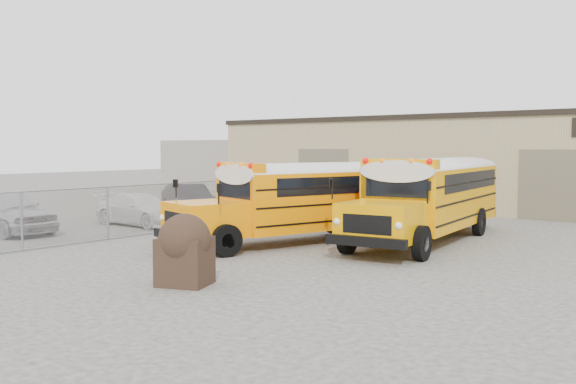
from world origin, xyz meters
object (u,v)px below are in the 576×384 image
Objects in this scene: school_bus_right at (476,184)px; tarp_bundle at (185,249)px; car_white at (141,210)px; car_dark at (189,200)px; car_silver at (6,211)px; school_bus_left at (426,189)px.

school_bus_right reaches higher than tarp_bundle.
car_dark reaches higher than car_white.
car_white is (-9.72, 6.43, -0.20)m from tarp_bundle.
car_silver is 1.08× the size of car_white.
car_white is at bearing -147.41° from school_bus_left.
school_bus_left is 12.44m from tarp_bundle.
car_silver reaches higher than car_dark.
school_bus_left is at bearing 91.62° from tarp_bundle.
car_white is at bearing -136.40° from car_dark.
school_bus_right reaches higher than school_bus_left.
school_bus_right reaches higher than car_white.
tarp_bundle is 0.38× the size of car_white.
car_dark is at bearing 16.97° from car_white.
school_bus_right is at bearing -48.31° from car_white.
tarp_bundle is (0.35, -12.42, -0.71)m from school_bus_left.
car_silver is at bearing 170.84° from tarp_bundle.
school_bus_left is 15.38m from car_silver.
tarp_bundle is at bearing -124.07° from car_white.
tarp_bundle reaches higher than car_silver.
tarp_bundle is 11.65m from car_silver.
tarp_bundle is 14.77m from car_dark.
school_bus_right is 13.61m from car_white.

